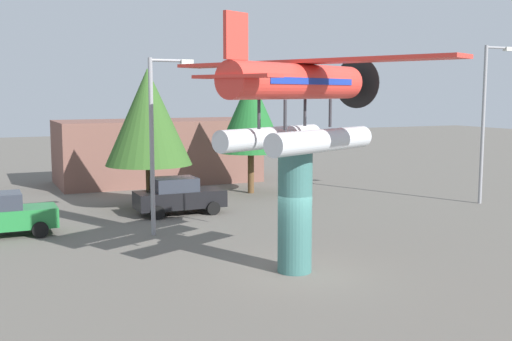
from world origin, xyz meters
The scene contains 10 objects.
ground_plane centered at (0.00, 0.00, 0.00)m, with size 140.00×140.00×0.00m, color #605B54.
display_pedestal centered at (0.00, 0.00, 1.97)m, with size 1.10×1.10×3.93m, color #386B66.
floatplane_monument centered at (0.12, 0.06, 5.61)m, with size 7.14×9.85×4.00m.
car_near_green centered at (-8.38, 9.32, 0.88)m, with size 4.20×2.02×1.76m.
car_mid_black centered at (-0.45, 10.89, 0.88)m, with size 4.20×2.02×1.76m.
streetlight_primary centered at (-2.52, 7.03, 4.18)m, with size 1.84×0.28×7.11m.
streetlight_secondary centered at (14.94, 7.17, 4.71)m, with size 1.84×0.28×8.14m.
storefront_building centered at (1.64, 22.00, 2.00)m, with size 12.55×5.73×4.01m, color brown.
tree_east centered at (-1.30, 12.99, 4.55)m, with size 4.28×4.28×6.94m.
tree_center_back centered at (5.24, 15.23, 4.53)m, with size 3.92×3.92×6.73m.
Camera 1 is at (-9.29, -17.41, 5.72)m, focal length 44.04 mm.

